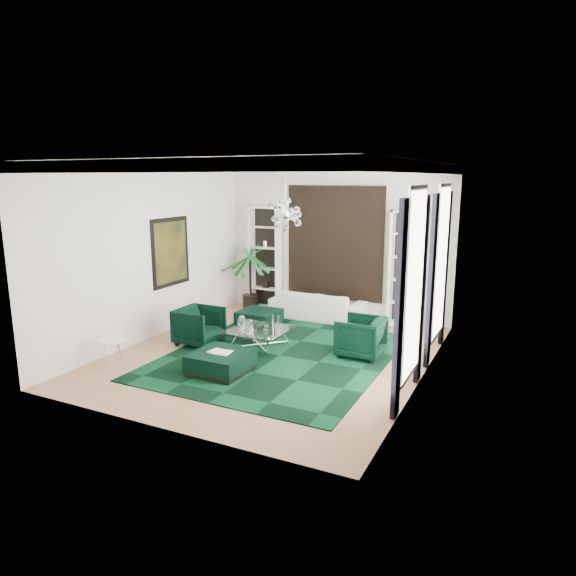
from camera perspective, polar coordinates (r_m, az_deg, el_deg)
The scene contains 30 objects.
floor at distance 10.59m, azimuth -1.70°, elevation -7.44°, with size 6.00×7.00×0.02m, color #AB7E5A.
ceiling at distance 9.98m, azimuth -1.85°, elevation 13.69°, with size 6.00×7.00×0.02m, color white.
wall_back at distance 13.29m, azimuth 5.31°, elevation 5.02°, with size 6.00×0.02×3.80m, color white.
wall_front at distance 7.25m, azimuth -14.78°, elevation -1.35°, with size 6.00×0.02×3.80m, color white.
wall_left at distance 11.80m, azimuth -14.85°, elevation 3.76°, with size 0.02×7.00×3.80m, color white.
wall_right at distance 9.13m, azimuth 15.21°, elevation 1.36°, with size 0.02×7.00×3.80m, color white.
crown_molding at distance 9.98m, azimuth -1.84°, elevation 13.06°, with size 6.00×7.00×0.18m, color white, non-canonical shape.
ceiling_medallion at distance 10.25m, azimuth -1.04°, elevation 13.44°, with size 0.90×0.90×0.05m, color white.
tapestry at distance 13.24m, azimuth 5.23°, elevation 4.99°, with size 2.50×0.06×2.80m, color black.
shelving_left at distance 13.98m, azimuth -2.53°, elevation 3.35°, with size 0.90×0.38×2.80m, color white, non-canonical shape.
shelving_right at distance 12.62m, azimuth 13.25°, elevation 2.07°, with size 0.90×0.38×2.80m, color white, non-canonical shape.
painting at distance 12.24m, azimuth -12.87°, elevation 3.91°, with size 0.04×1.30×1.60m, color black.
window_near at distance 8.26m, azimuth 13.87°, elevation 0.33°, with size 0.03×1.10×2.90m, color white.
curtain_near_a at distance 7.59m, azimuth 12.25°, elevation -2.58°, with size 0.07×0.30×3.25m, color black.
curtain_near_b at distance 9.07m, azimuth 14.63°, elevation -0.28°, with size 0.07×0.30×3.25m, color black.
window_far at distance 10.59m, azimuth 16.66°, elevation 2.73°, with size 0.03×1.10×2.90m, color white.
curtain_far_a at distance 9.88m, azimuth 15.62°, elevation 0.66°, with size 0.07×0.30×3.25m, color black.
curtain_far_b at distance 11.39m, azimuth 17.07°, elevation 2.07°, with size 0.07×0.30×3.25m, color black.
rug at distance 10.48m, azimuth -0.95°, elevation -7.54°, with size 4.20×5.00×0.02m, color black.
sofa at distance 13.12m, azimuth 3.34°, elevation -1.93°, with size 2.39×0.94×0.70m, color silver.
armchair_left at distance 11.26m, azimuth -9.83°, elevation -4.18°, with size 0.87×0.89×0.81m, color black.
armchair_right at distance 10.47m, azimuth 8.09°, elevation -5.39°, with size 0.87×0.89×0.81m, color black.
coffee_table at distance 10.92m, azimuth -3.22°, elevation -5.64°, with size 1.20×1.20×0.41m, color white, non-canonical shape.
ottoman_side at distance 12.47m, azimuth -3.21°, elevation -3.39°, with size 0.90×0.90×0.40m, color black.
ottoman_front at distance 9.64m, azimuth -7.49°, elevation -8.22°, with size 1.00×1.00×0.40m, color black.
book at distance 9.57m, azimuth -7.52°, elevation -7.02°, with size 0.42×0.28×0.03m, color white.
side_table at distance 10.46m, azimuth -18.75°, elevation -6.85°, with size 0.52×0.52×0.50m, color white.
palm at distance 13.94m, azimuth -4.23°, elevation 2.47°, with size 1.50×1.50×2.40m, color #236C2F, non-canonical shape.
chandelier at distance 10.06m, azimuth -0.31°, elevation 8.22°, with size 0.80×0.80×0.72m, color white, non-canonical shape.
table_plant at distance 10.48m, azimuth -2.47°, elevation -4.54°, with size 0.13×0.11×0.24m, color #236C2F.
Camera 1 is at (4.65, -8.83, 3.55)m, focal length 32.00 mm.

